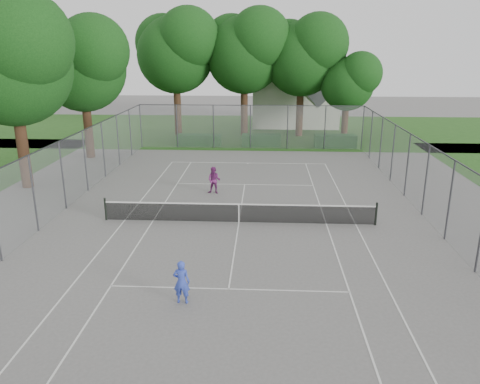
{
  "coord_description": "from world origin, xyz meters",
  "views": [
    {
      "loc": [
        1.14,
        -20.7,
        7.95
      ],
      "look_at": [
        0.0,
        1.0,
        1.2
      ],
      "focal_mm": 35.0,
      "sensor_mm": 36.0,
      "label": 1
    }
  ],
  "objects_px": {
    "house": "(295,83)",
    "woman_player": "(214,180)",
    "tennis_net": "(239,212)",
    "girl_player": "(182,282)"
  },
  "relations": [
    {
      "from": "house",
      "to": "woman_player",
      "type": "height_order",
      "value": "house"
    },
    {
      "from": "tennis_net",
      "to": "house",
      "type": "bearing_deg",
      "value": 81.77
    },
    {
      "from": "girl_player",
      "to": "woman_player",
      "type": "relative_size",
      "value": 0.96
    },
    {
      "from": "house",
      "to": "woman_player",
      "type": "distance_m",
      "value": 25.89
    },
    {
      "from": "tennis_net",
      "to": "house",
      "type": "height_order",
      "value": "house"
    },
    {
      "from": "girl_player",
      "to": "house",
      "type": "bearing_deg",
      "value": -96.56
    },
    {
      "from": "tennis_net",
      "to": "woman_player",
      "type": "relative_size",
      "value": 8.37
    },
    {
      "from": "woman_player",
      "to": "house",
      "type": "bearing_deg",
      "value": 87.12
    },
    {
      "from": "tennis_net",
      "to": "girl_player",
      "type": "relative_size",
      "value": 8.7
    },
    {
      "from": "tennis_net",
      "to": "house",
      "type": "xyz_separation_m",
      "value": [
        4.27,
        29.49,
        3.84
      ]
    }
  ]
}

